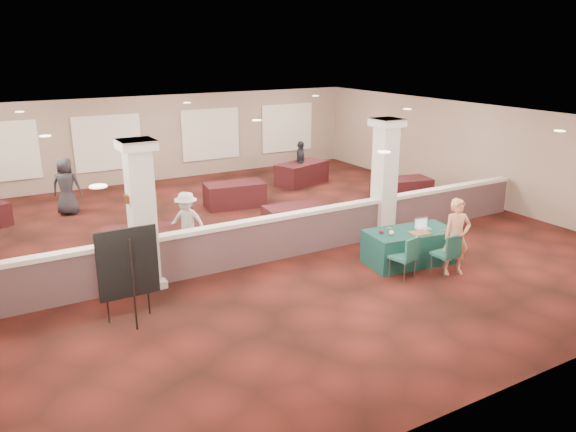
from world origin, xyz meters
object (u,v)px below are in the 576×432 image
conf_chair_main (448,251)px  far_table_front_left (140,243)px  easel_board (128,264)px  attendee_c (300,162)px  near_table (410,247)px  far_table_front_center (294,217)px  conf_chair_side (407,254)px  attendee_b (187,223)px  far_table_front_right (401,190)px  far_table_back_right (302,173)px  woman (456,237)px  far_table_back_center (235,195)px  attendee_d (66,186)px

conf_chair_main → far_table_front_left: (-5.68, 4.67, -0.22)m
easel_board → attendee_c: size_ratio=1.19×
near_table → far_table_front_center: near_table is taller
conf_chair_side → easel_board: easel_board is taller
attendee_b → easel_board: bearing=-84.6°
far_table_front_right → easel_board: bearing=-158.3°
far_table_front_right → attendee_c: bearing=112.0°
attendee_c → far_table_back_right: bearing=-163.6°
conf_chair_main → woman: woman is taller
near_table → far_table_back_center: bearing=110.5°
far_table_back_right → attendee_d: attendee_d is taller
near_table → attendee_c: attendee_c is taller
near_table → easel_board: bearing=-175.3°
attendee_c → attendee_d: size_ratio=0.89×
near_table → easel_board: easel_board is taller
attendee_d → woman: bearing=153.5°
woman → far_table_back_right: bearing=98.2°
conf_chair_main → conf_chair_side: size_ratio=1.00×
attendee_b → near_table: bearing=4.4°
far_table_front_center → near_table: bearing=-73.5°
far_table_front_right → attendee_b: (-7.84, -0.97, 0.40)m
attendee_d → far_table_front_center: bearing=165.9°
far_table_front_center → easel_board: bearing=-148.8°
far_table_back_right → attendee_c: bearing=77.8°
easel_board → attendee_b: easel_board is taller
easel_board → far_table_front_left: (1.12, 3.36, -0.83)m
conf_chair_side → attendee_d: attendee_d is taller
near_table → attendee_b: size_ratio=1.35×
conf_chair_main → far_table_back_center: size_ratio=0.52×
far_table_front_left → far_table_front_center: 4.39m
near_table → conf_chair_side: bearing=-129.2°
far_table_front_center → far_table_front_right: (4.57, 0.67, 0.05)m
attendee_b → attendee_c: (6.27, 4.85, 0.01)m
conf_chair_main → near_table: bearing=100.1°
woman → attendee_c: woman is taller
near_table → conf_chair_main: size_ratio=2.15×
woman → far_table_back_center: woman is taller
woman → conf_chair_main: bearing=-161.2°
far_table_back_right → conf_chair_side: bearing=-106.8°
far_table_back_center → attendee_c: bearing=25.3°
conf_chair_side → far_table_front_left: bearing=124.0°
woman → easel_board: bearing=-173.1°
far_table_front_left → far_table_front_right: bearing=4.1°
woman → far_table_back_center: bearing=122.1°
conf_chair_side → attendee_c: (2.66, 8.87, 0.21)m
far_table_back_right → attendee_d: (-8.24, 0.29, 0.49)m
far_table_back_right → attendee_c: (0.03, 0.16, 0.39)m
far_table_front_center → far_table_back_center: size_ratio=0.88×
far_table_front_left → woman: bearing=-38.4°
easel_board → far_table_back_right: size_ratio=0.95×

